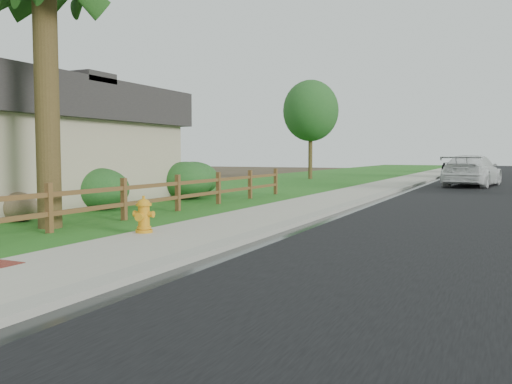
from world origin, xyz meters
The scene contains 17 objects.
ground centered at (0.00, 0.00, 0.00)m, with size 120.00×120.00×0.00m, color #332C1C.
road centered at (4.60, 35.00, 0.01)m, with size 8.00×90.00×0.02m, color black.
curb centered at (0.40, 35.00, 0.06)m, with size 0.40×90.00×0.12m, color gray.
wet_gutter centered at (0.75, 35.00, 0.02)m, with size 0.50×90.00×0.00m, color black.
sidewalk centered at (-0.90, 35.00, 0.05)m, with size 2.20×90.00×0.10m, color #9A9786.
grass_strip centered at (-2.80, 35.00, 0.03)m, with size 1.60×90.00×0.06m, color #195117.
lawn_near centered at (-8.00, 35.00, 0.02)m, with size 9.00×90.00×0.04m, color #195117.
ranch_fence centered at (-3.60, 6.40, 0.62)m, with size 0.12×16.92×1.10m.
fire_hydrant centered at (-1.70, 3.44, 0.44)m, with size 0.49×0.40×0.75m.
white_suv centered at (3.27, 24.81, 0.82)m, with size 2.25×5.53×1.61m, color white.
dark_car_mid centered at (2.38, 34.72, 0.80)m, with size 1.84×4.58×1.56m, color black.
dark_car_far centered at (2.16, 44.05, 0.75)m, with size 1.55×4.45×1.47m, color black.
boulder centered at (-6.00, 4.11, 0.38)m, with size 1.13×0.85×0.76m, color brown.
shrub_b centered at (-6.12, 7.18, 0.64)m, with size 1.83×1.83×1.28m, color #16401A.
shrub_c centered at (-5.80, 11.50, 0.71)m, with size 1.96×1.96×1.41m, color #16401A.
shrub_d centered at (-6.50, 13.16, 0.70)m, with size 2.04×2.04×1.39m, color #16401A.
tree_mid_left centered at (-7.00, 28.82, 4.55)m, with size 3.68×3.68×6.59m.
Camera 1 is at (4.94, -5.45, 1.68)m, focal length 38.00 mm.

